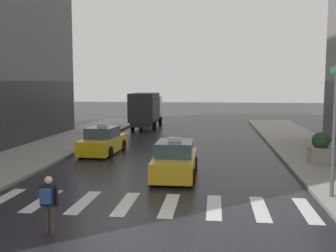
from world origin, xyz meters
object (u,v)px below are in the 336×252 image
object	(u,v)px
taxi_second	(103,141)
planter_mid_block	(321,149)
box_truck	(146,109)
pedestrian_with_backpack	(49,200)
taxi_lead	(175,161)

from	to	relation	value
taxi_second	planter_mid_block	bearing A→B (deg)	-10.34
planter_mid_block	box_truck	bearing A→B (deg)	126.90
box_truck	planter_mid_block	world-z (taller)	box_truck
box_truck	pedestrian_with_backpack	distance (m)	26.53
pedestrian_with_backpack	planter_mid_block	size ratio (longest dim) A/B	1.03
taxi_lead	pedestrian_with_backpack	distance (m)	7.88
taxi_lead	box_truck	bearing A→B (deg)	103.80
pedestrian_with_backpack	planter_mid_block	distance (m)	14.58
taxi_second	box_truck	xyz separation A→B (m)	(0.25, 13.62, 1.13)
taxi_lead	pedestrian_with_backpack	bearing A→B (deg)	-110.81
pedestrian_with_backpack	planter_mid_block	xyz separation A→B (m)	(10.00, 10.61, -0.10)
taxi_second	box_truck	size ratio (longest dim) A/B	0.61
taxi_lead	pedestrian_with_backpack	size ratio (longest dim) A/B	2.76
taxi_lead	taxi_second	world-z (taller)	same
taxi_second	pedestrian_with_backpack	world-z (taller)	taxi_second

